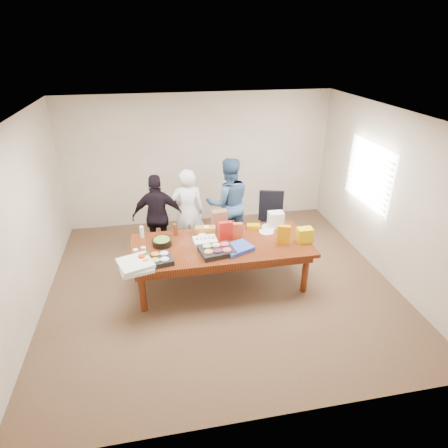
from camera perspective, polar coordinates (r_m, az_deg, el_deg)
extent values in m
cube|color=#47301E|center=(6.31, -0.40, -9.02)|extent=(5.50, 5.00, 0.02)
cube|color=white|center=(5.22, -0.50, 16.04)|extent=(5.50, 5.00, 0.02)
cube|color=beige|center=(7.95, -3.78, 9.60)|extent=(5.50, 0.04, 2.70)
cube|color=beige|center=(3.57, 7.11, -14.19)|extent=(5.50, 0.04, 2.70)
cube|color=beige|center=(5.85, -28.00, -0.07)|extent=(0.04, 5.00, 2.70)
cube|color=beige|center=(6.66, 23.57, 3.95)|extent=(0.04, 5.00, 2.70)
cube|color=white|center=(7.06, 21.01, 6.95)|extent=(0.03, 1.40, 1.10)
cube|color=beige|center=(7.04, 20.73, 6.94)|extent=(0.04, 1.36, 1.00)
cube|color=#4C1C0F|center=(6.10, -0.42, -6.08)|extent=(2.80, 1.20, 0.75)
cube|color=black|center=(7.03, 7.47, -0.08)|extent=(0.67, 0.67, 1.07)
imported|color=silver|center=(6.79, -5.48, 1.71)|extent=(0.61, 0.41, 1.64)
imported|color=#385983|center=(7.03, 0.67, 3.16)|extent=(0.85, 0.67, 1.74)
imported|color=black|center=(6.82, -9.91, 1.12)|extent=(0.94, 0.45, 1.56)
cube|color=black|center=(5.51, -10.31, -5.39)|extent=(0.52, 0.44, 0.07)
cube|color=black|center=(5.64, -1.09, -4.09)|extent=(0.56, 0.47, 0.08)
cube|color=white|center=(5.94, -2.87, -2.52)|extent=(0.38, 0.29, 0.06)
cylinder|color=black|center=(5.93, -9.38, -2.73)|extent=(0.32, 0.32, 0.10)
cube|color=#2D46B5|center=(5.72, 2.01, -3.69)|extent=(0.53, 0.47, 0.07)
cube|color=red|center=(5.95, 0.24, -1.06)|extent=(0.21, 0.09, 0.31)
cube|color=orange|center=(5.91, 9.00, -1.62)|extent=(0.22, 0.14, 0.31)
cube|color=#D64F23|center=(6.00, 1.96, -1.06)|extent=(0.18, 0.10, 0.27)
cylinder|color=white|center=(6.15, -2.67, -0.99)|extent=(0.11, 0.11, 0.15)
cylinder|color=yellow|center=(6.29, -0.59, -0.14)|extent=(0.07, 0.07, 0.17)
cylinder|color=#632B11|center=(6.15, -7.39, -0.87)|extent=(0.08, 0.08, 0.21)
cylinder|color=white|center=(6.19, -12.30, -1.17)|extent=(0.06, 0.06, 0.19)
cube|color=#D59900|center=(6.37, 4.49, -0.38)|extent=(0.24, 0.16, 0.07)
cube|color=#A57428|center=(6.16, -2.86, -0.99)|extent=(0.35, 0.20, 0.13)
cube|color=brown|center=(6.29, -0.72, 0.64)|extent=(0.27, 0.17, 0.33)
cylinder|color=#C92A00|center=(5.52, -12.31, -5.24)|extent=(0.11, 0.11, 0.13)
cylinder|color=white|center=(5.77, -12.06, -3.87)|extent=(0.09, 0.09, 0.10)
cylinder|color=white|center=(5.72, -13.17, -4.23)|extent=(0.09, 0.09, 0.11)
cube|color=white|center=(5.44, -13.20, -6.32)|extent=(0.53, 0.53, 0.05)
cube|color=silver|center=(5.42, -13.25, -5.79)|extent=(0.56, 0.56, 0.05)
cylinder|color=silver|center=(6.28, 6.42, -1.18)|extent=(0.28, 0.28, 0.01)
cylinder|color=white|center=(6.44, 6.81, -0.46)|extent=(0.31, 0.31, 0.02)
cylinder|color=beige|center=(6.25, 1.99, -0.90)|extent=(0.17, 0.17, 0.06)
cylinder|color=#F5E5B5|center=(6.06, -3.29, -1.90)|extent=(0.16, 0.16, 0.05)
cube|color=white|center=(6.42, 7.83, 0.68)|extent=(0.26, 0.19, 0.27)
cube|color=yellow|center=(6.04, 12.09, -1.64)|extent=(0.24, 0.17, 0.23)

